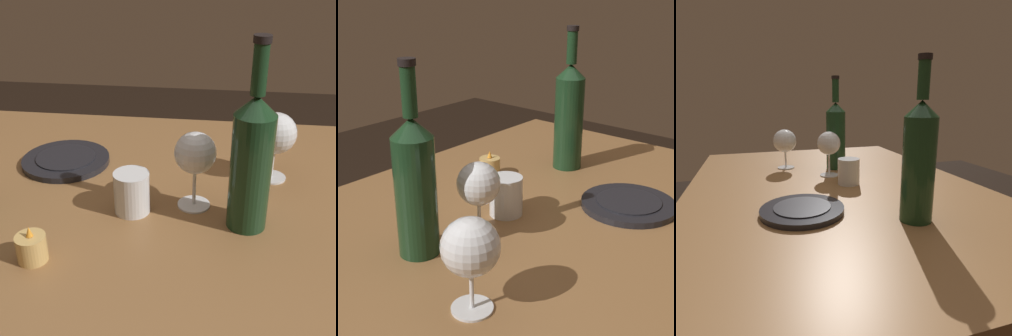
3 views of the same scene
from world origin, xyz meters
The scene contains 7 objects.
dining_table centered at (0.00, 0.00, 0.65)m, with size 1.30×0.90×0.74m.
wine_glass_left centered at (-0.27, -0.12, 0.85)m, with size 0.09×0.09×0.15m.
wine_glass_right centered at (-0.11, 0.01, 0.85)m, with size 0.08×0.08×0.16m.
wine_bottle centered at (-0.21, 0.07, 0.88)m, with size 0.08×0.08×0.35m.
water_tumbler centered at (0.01, 0.05, 0.78)m, with size 0.07×0.07×0.08m.
votive_candle centered at (0.15, 0.22, 0.76)m, with size 0.05×0.05×0.07m.
dinner_plate centered at (0.21, -0.14, 0.75)m, with size 0.21×0.21×0.02m.
Camera 1 is at (-0.15, 0.81, 1.25)m, focal length 49.32 mm.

